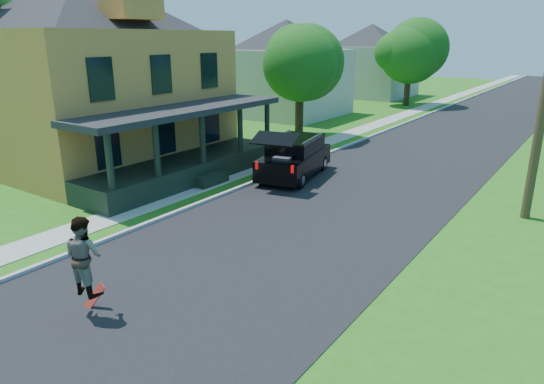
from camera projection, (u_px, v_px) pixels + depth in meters
The scene contains 13 objects.
ground at pixel (214, 273), 12.67m from camera, with size 140.00×140.00×0.00m, color #2D6313.
street at pixel (441, 143), 28.31m from camera, with size 8.00×120.00×0.02m, color black.
curb at pixel (376, 135), 30.51m from camera, with size 0.15×120.00×0.12m, color #A7A8A2.
sidewalk at pixel (354, 133), 31.35m from camera, with size 1.30×120.00×0.03m, color gray.
front_walk at pixel (145, 170), 22.52m from camera, with size 6.50×1.20×0.03m, color gray.
main_house at pixel (89, 59), 22.81m from camera, with size 15.56×15.56×10.10m.
neighbor_house_mid at pixel (286, 60), 37.50m from camera, with size 12.78×12.78×8.30m.
neighbor_house_far at pixel (371, 55), 50.01m from camera, with size 12.78×12.78×8.30m.
black_suv at pixel (294, 157), 21.17m from camera, with size 2.80×5.24×2.32m.
skateboarder at pixel (84, 255), 10.43m from camera, with size 0.90×0.72×1.78m.
skateboard at pixel (94, 299), 10.99m from camera, with size 0.55×0.35×0.75m.
tree_left_mid at pixel (300, 55), 28.93m from camera, with size 4.98×4.91×7.46m.
tree_left_far at pixel (410, 47), 42.45m from camera, with size 5.55×5.51×7.92m.
Camera 1 is at (7.77, -8.50, 5.89)m, focal length 32.00 mm.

